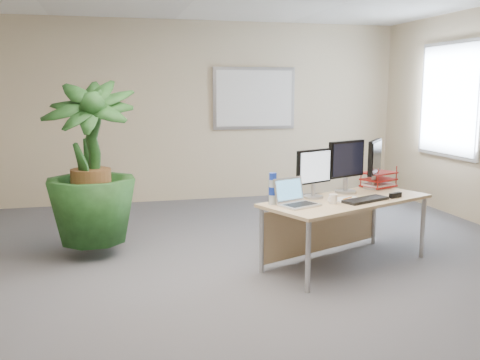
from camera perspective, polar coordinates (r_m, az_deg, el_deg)
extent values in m
plane|color=#4D4D53|center=(4.53, 0.30, -12.32)|extent=(8.00, 8.00, 0.00)
cube|color=beige|center=(8.14, -6.76, 7.20)|extent=(7.00, 0.04, 2.70)
cube|color=#AEAEB3|center=(8.35, 1.52, 8.70)|extent=(1.30, 0.03, 0.95)
cube|color=white|center=(8.33, 1.56, 8.70)|extent=(1.20, 0.01, 0.85)
cube|color=#AEAEB3|center=(7.81, 21.45, 7.97)|extent=(0.03, 1.30, 1.55)
cube|color=silver|center=(7.80, 21.33, 7.97)|extent=(0.01, 1.20, 1.45)
cube|color=tan|center=(5.23, 11.32, -2.16)|extent=(1.85, 1.32, 0.03)
cube|color=tan|center=(5.53, 8.66, -4.94)|extent=(1.49, 0.64, 0.51)
cylinder|color=#AFAEB3|center=(4.55, 7.27, -8.14)|extent=(0.04, 0.04, 0.63)
cylinder|color=#AFAEB3|center=(5.74, 18.90, -4.80)|extent=(0.04, 0.04, 0.63)
cylinder|color=#AFAEB3|center=(4.99, 2.30, -6.45)|extent=(0.04, 0.04, 0.63)
cylinder|color=#AFAEB3|center=(6.10, 14.11, -3.73)|extent=(0.04, 0.04, 0.63)
imported|color=#153714|center=(5.60, -15.59, -0.41)|extent=(1.01, 1.01, 1.50)
cylinder|color=#AFAEB3|center=(5.23, 7.81, -1.79)|extent=(0.19, 0.19, 0.02)
cylinder|color=#AFAEB3|center=(5.22, 7.83, -1.07)|extent=(0.04, 0.04, 0.12)
cube|color=black|center=(5.18, 7.89, 1.44)|extent=(0.40, 0.20, 0.33)
cube|color=silver|center=(5.16, 8.07, 1.41)|extent=(0.36, 0.15, 0.29)
cylinder|color=#AFAEB3|center=(5.55, 11.17, -1.22)|extent=(0.22, 0.22, 0.02)
cylinder|color=#AFAEB3|center=(5.53, 11.20, -0.45)|extent=(0.04, 0.04, 0.13)
cube|color=black|center=(5.49, 11.28, 2.22)|extent=(0.46, 0.22, 0.37)
cube|color=black|center=(5.48, 11.49, 2.18)|extent=(0.40, 0.17, 0.32)
cylinder|color=#AFAEB3|center=(5.83, 14.03, -0.79)|extent=(0.21, 0.21, 0.02)
cylinder|color=#AFAEB3|center=(5.82, 14.06, -0.08)|extent=(0.04, 0.04, 0.13)
cube|color=black|center=(5.78, 14.16, 2.40)|extent=(0.33, 0.39, 0.36)
cube|color=black|center=(5.78, 14.42, 2.38)|extent=(0.27, 0.33, 0.32)
cube|color=silver|center=(4.85, 6.37, -2.68)|extent=(0.40, 0.35, 0.02)
cube|color=black|center=(4.84, 6.45, -2.58)|extent=(0.32, 0.25, 0.00)
cube|color=silver|center=(4.93, 5.22, -1.01)|extent=(0.33, 0.18, 0.22)
cube|color=#5CAFED|center=(4.93, 5.29, -1.03)|extent=(0.29, 0.15, 0.18)
cube|color=black|center=(5.17, 13.25, -2.06)|extent=(0.52, 0.34, 0.03)
cylinder|color=white|center=(5.00, 9.90, -2.00)|extent=(0.08, 0.08, 0.09)
torus|color=white|center=(4.98, 9.44, -2.03)|extent=(0.06, 0.03, 0.06)
cube|color=white|center=(5.19, 11.36, -2.02)|extent=(0.29, 0.23, 0.01)
cylinder|color=orange|center=(5.19, 11.39, -1.91)|extent=(0.13, 0.09, 0.01)
cylinder|color=yellow|center=(5.33, 13.05, -1.76)|extent=(0.12, 0.06, 0.02)
cylinder|color=silver|center=(4.89, 3.51, -1.28)|extent=(0.07, 0.07, 0.23)
cylinder|color=#1938C0|center=(4.86, 3.53, 0.41)|extent=(0.07, 0.07, 0.06)
cylinder|color=#1938C0|center=(4.88, 3.51, -1.16)|extent=(0.08, 0.08, 0.07)
cube|color=#A71A14|center=(5.92, 14.53, -0.60)|extent=(0.41, 0.37, 0.02)
cube|color=#A71A14|center=(5.91, 14.56, 0.08)|extent=(0.41, 0.37, 0.02)
cube|color=#A71A14|center=(5.90, 14.59, 0.76)|extent=(0.41, 0.37, 0.02)
cube|color=white|center=(5.92, 14.53, -0.46)|extent=(0.37, 0.33, 0.02)
cube|color=black|center=(5.40, 16.24, -1.57)|extent=(0.15, 0.09, 0.05)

